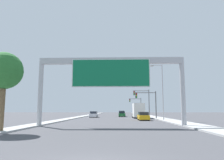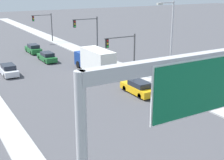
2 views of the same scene
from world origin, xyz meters
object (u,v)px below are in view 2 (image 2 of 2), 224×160
object	(u,v)px
traffic_light_near_intersection	(125,49)
truck_box_primary	(95,60)
car_near_left	(47,57)
traffic_light_mid_block	(90,32)
car_mid_right	(138,88)
street_lamp_right	(170,41)
traffic_light_far_intersection	(45,23)
car_near_right	(8,70)
car_far_center	(33,49)
sign_gantry	(212,82)

from	to	relation	value
traffic_light_near_intersection	truck_box_primary	bearing A→B (deg)	111.19
car_near_left	traffic_light_mid_block	distance (m)	7.87
car_mid_right	truck_box_primary	bearing A→B (deg)	90.00
truck_box_primary	street_lamp_right	world-z (taller)	street_lamp_right
truck_box_primary	traffic_light_far_intersection	distance (m)	25.58
car_near_left	traffic_light_mid_block	xyz separation A→B (m)	(5.54, -4.00, 3.89)
car_near_right	traffic_light_near_intersection	size ratio (longest dim) A/B	0.81
traffic_light_near_intersection	traffic_light_far_intersection	distance (m)	30.00
car_mid_right	car_far_center	xyz separation A→B (m)	(-3.50, 26.75, 0.03)
sign_gantry	car_mid_right	bearing A→B (deg)	70.08
car_mid_right	traffic_light_near_intersection	distance (m)	6.68
traffic_light_far_intersection	car_near_right	bearing A→B (deg)	-120.75
sign_gantry	traffic_light_near_intersection	xyz separation A→B (m)	(7.03, 20.12, -2.26)
traffic_light_mid_block	car_far_center	bearing A→B (deg)	116.49
car_mid_right	street_lamp_right	xyz separation A→B (m)	(3.13, -1.12, 4.97)
traffic_light_near_intersection	traffic_light_mid_block	distance (m)	10.03
car_near_right	traffic_light_mid_block	xyz separation A→B (m)	(12.54, 0.83, 3.89)
sign_gantry	car_near_right	xyz separation A→B (m)	(-5.25, 29.29, -5.39)
sign_gantry	traffic_light_mid_block	xyz separation A→B (m)	(7.29, 30.12, -1.50)
car_near_right	traffic_light_mid_block	size ratio (longest dim) A/B	0.67
car_near_right	car_near_left	distance (m)	8.51
sign_gantry	car_near_right	distance (m)	30.24
truck_box_primary	street_lamp_right	size ratio (longest dim) A/B	0.84
car_mid_right	traffic_light_near_intersection	size ratio (longest dim) A/B	0.83
car_far_center	truck_box_primary	size ratio (longest dim) A/B	0.55
car_mid_right	traffic_light_near_intersection	xyz separation A→B (m)	(1.78, 5.63, 3.13)
car_far_center	traffic_light_far_intersection	bearing A→B (deg)	58.74
truck_box_primary	traffic_light_mid_block	world-z (taller)	traffic_light_mid_block
car_near_right	traffic_light_near_intersection	distance (m)	15.64
sign_gantry	truck_box_primary	world-z (taller)	sign_gantry
car_mid_right	traffic_light_mid_block	bearing A→B (deg)	82.56
sign_gantry	street_lamp_right	size ratio (longest dim) A/B	1.72
car_far_center	traffic_light_mid_block	distance (m)	13.01
traffic_light_mid_block	traffic_light_far_intersection	bearing A→B (deg)	90.43
truck_box_primary	traffic_light_near_intersection	distance (m)	5.38
car_near_left	car_far_center	bearing A→B (deg)	90.00
traffic_light_mid_block	traffic_light_far_intersection	world-z (taller)	traffic_light_mid_block
car_mid_right	car_far_center	bearing A→B (deg)	97.45
car_far_center	traffic_light_far_intersection	xyz separation A→B (m)	(5.39, 8.88, 3.23)
car_mid_right	traffic_light_far_intersection	xyz separation A→B (m)	(1.89, 35.63, 3.27)
car_near_left	traffic_light_far_intersection	world-z (taller)	traffic_light_far_intersection
truck_box_primary	car_near_right	bearing A→B (deg)	156.45
car_far_center	street_lamp_right	bearing A→B (deg)	-76.62
traffic_light_near_intersection	traffic_light_mid_block	world-z (taller)	traffic_light_mid_block
truck_box_primary	traffic_light_far_intersection	world-z (taller)	traffic_light_far_intersection
traffic_light_near_intersection	street_lamp_right	size ratio (longest dim) A/B	0.57
car_near_left	street_lamp_right	bearing A→B (deg)	-72.29
car_far_center	traffic_light_near_intersection	world-z (taller)	traffic_light_near_intersection
car_near_right	street_lamp_right	size ratio (longest dim) A/B	0.47
car_far_center	street_lamp_right	size ratio (longest dim) A/B	0.46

